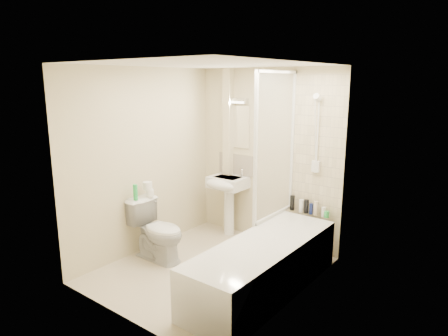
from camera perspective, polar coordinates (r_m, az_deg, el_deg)
The scene contains 26 objects.
floor at distance 4.95m, azimuth -2.07°, elevation -14.39°, with size 2.50×2.50×0.00m, color beige.
wall_back at distance 5.53m, azimuth 6.13°, elevation 1.61°, with size 2.20×0.02×2.40m, color beige.
wall_left at distance 5.29m, azimuth -11.38°, elevation 0.94°, with size 0.02×2.50×2.40m, color beige.
wall_right at distance 3.94m, azimuth 10.21°, elevation -2.95°, with size 0.02×2.50×2.40m, color beige.
ceiling at distance 4.42m, azimuth -2.32°, elevation 14.60°, with size 2.20×2.50×0.02m, color white.
tile_back at distance 5.14m, azimuth 13.27°, elevation 3.06°, with size 0.70×0.01×1.75m, color beige.
tile_right at distance 3.90m, azimuth 10.23°, elevation 0.29°, with size 0.01×2.10×1.75m, color beige.
pipe_boxing at distance 5.82m, azimuth 0.62°, elevation 2.23°, with size 0.12×0.12×2.40m, color beige.
splashback at distance 5.84m, azimuth 1.69°, elevation 0.55°, with size 0.60×0.01×0.30m, color beige.
mirror at distance 5.75m, azimuth 1.72°, elevation 5.92°, with size 0.46×0.01×0.60m, color white.
strip_light at distance 5.70m, azimuth 1.60°, elevation 9.60°, with size 0.42×0.07×0.07m, color silver.
bathtub at distance 4.43m, azimuth 5.66°, elevation -13.65°, with size 0.70×2.10×0.55m.
shower_screen at distance 4.90m, azimuth 7.41°, elevation 3.15°, with size 0.04×0.92×1.80m.
shower_fixture at distance 5.08m, azimuth 13.11°, elevation 4.34°, with size 0.10×0.16×0.99m.
pedestal_sink at distance 5.74m, azimuth 0.34°, elevation -3.05°, with size 0.52×0.48×1.00m.
bottle_black_a at distance 5.37m, azimuth 9.73°, elevation -4.91°, with size 0.06×0.06×0.20m, color black.
bottle_white_a at distance 5.31m, azimuth 10.99°, elevation -5.32°, with size 0.06×0.06×0.16m, color white.
bottle_black_b at distance 5.28m, azimuth 11.68°, elevation -5.39°, with size 0.06×0.06×0.18m, color black.
bottle_blue at distance 5.26m, azimuth 12.33°, elevation -5.71°, with size 0.05×0.05×0.14m, color navy.
bottle_cream at distance 5.23m, azimuth 12.98°, elevation -5.63°, with size 0.06×0.06×0.18m, color beige.
bottle_white_b at distance 5.20m, azimuth 14.04°, elevation -6.11°, with size 0.05×0.05×0.12m, color white.
bottle_green at distance 5.19m, azimuth 14.43°, elevation -6.42°, with size 0.06×0.06×0.08m, color green.
toilet at distance 5.15m, azimuth -9.43°, elevation -8.78°, with size 0.76×0.44×0.77m, color white.
toilet_roll_lower at distance 5.23m, azimuth -10.54°, elevation -3.52°, with size 0.10×0.10×0.10m, color white.
toilet_roll_upper at distance 5.20m, azimuth -10.87°, elevation -2.49°, with size 0.12×0.12×0.10m, color white.
green_bottle at distance 5.10m, azimuth -12.54°, elevation -3.42°, with size 0.06×0.06×0.20m, color green.
Camera 1 is at (2.83, -3.39, 2.23)m, focal length 32.00 mm.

